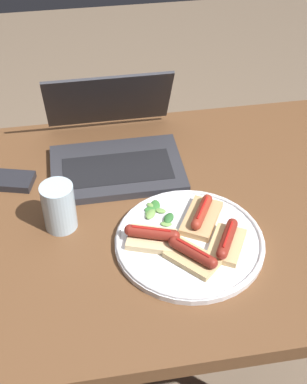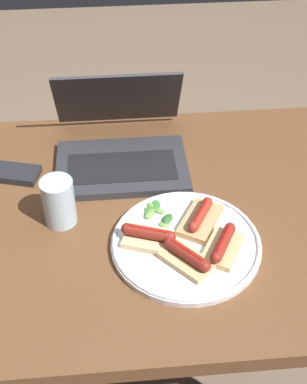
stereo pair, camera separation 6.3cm
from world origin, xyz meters
TOP-DOWN VIEW (x-y plane):
  - desk at (0.00, 0.00)m, footprint 1.21×0.74m
  - laptop at (0.00, 0.19)m, footprint 0.30×0.29m
  - plate at (0.12, -0.11)m, footprint 0.30×0.30m
  - sausage_toast_left at (0.11, -0.16)m, footprint 0.11×0.11m
  - sausage_toast_middle at (0.15, -0.06)m, footprint 0.11×0.13m
  - sausage_toast_right at (0.04, -0.10)m, footprint 0.11×0.09m
  - sausage_toast_extra at (0.18, -0.14)m, footprint 0.10×0.11m
  - salad_pile at (0.07, -0.03)m, footprint 0.07×0.08m
  - drinking_glass at (-0.13, -0.01)m, footprint 0.07×0.07m
  - external_drive at (-0.24, 0.14)m, footprint 0.12×0.09m

SIDE VIEW (x-z plane):
  - desk at x=0.00m, z-range 0.30..1.08m
  - external_drive at x=-0.24m, z-range 0.77..0.79m
  - plate at x=0.12m, z-range 0.77..0.79m
  - salad_pile at x=0.07m, z-range 0.79..0.80m
  - sausage_toast_middle at x=0.15m, z-range 0.78..0.82m
  - sausage_toast_extra at x=0.18m, z-range 0.78..0.82m
  - sausage_toast_left at x=0.11m, z-range 0.78..0.82m
  - sausage_toast_right at x=0.04m, z-range 0.78..0.82m
  - laptop at x=0.00m, z-range 0.72..0.91m
  - drinking_glass at x=-0.13m, z-range 0.77..0.88m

